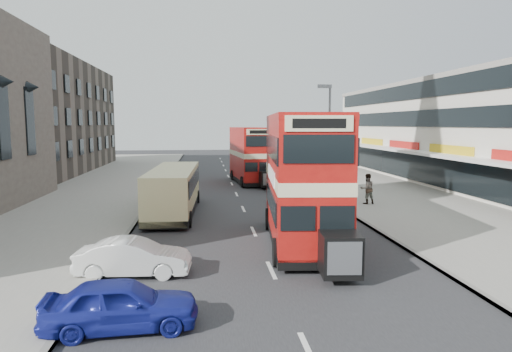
{
  "coord_description": "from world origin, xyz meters",
  "views": [
    {
      "loc": [
        -2.37,
        -13.76,
        5.32
      ],
      "look_at": [
        -0.01,
        6.86,
        2.92
      ],
      "focal_mm": 31.53,
      "sensor_mm": 36.0,
      "label": 1
    }
  ],
  "objects_px": {
    "bus_second": "(250,155)",
    "car_left_front": "(134,257)",
    "car_right_b": "(298,183)",
    "cyclist": "(280,183)",
    "car_right_a": "(308,193)",
    "car_right_c": "(280,170)",
    "coach": "(174,189)",
    "pedestrian_far": "(319,169)",
    "car_left_near": "(121,304)",
    "bus_main": "(303,179)",
    "street_lamp": "(328,132)",
    "pedestrian_near": "(367,189)"
  },
  "relations": [
    {
      "from": "cyclist",
      "to": "pedestrian_far",
      "type": "bearing_deg",
      "value": 63.32
    },
    {
      "from": "car_left_front",
      "to": "car_right_b",
      "type": "distance_m",
      "value": 21.19
    },
    {
      "from": "street_lamp",
      "to": "car_right_b",
      "type": "height_order",
      "value": "street_lamp"
    },
    {
      "from": "coach",
      "to": "bus_main",
      "type": "bearing_deg",
      "value": -48.25
    },
    {
      "from": "car_left_front",
      "to": "pedestrian_near",
      "type": "xyz_separation_m",
      "value": [
        13.02,
        12.15,
        0.5
      ]
    },
    {
      "from": "bus_second",
      "to": "car_right_a",
      "type": "height_order",
      "value": "bus_second"
    },
    {
      "from": "bus_second",
      "to": "car_right_b",
      "type": "height_order",
      "value": "bus_second"
    },
    {
      "from": "coach",
      "to": "car_left_front",
      "type": "relative_size",
      "value": 2.44
    },
    {
      "from": "car_right_b",
      "to": "pedestrian_far",
      "type": "xyz_separation_m",
      "value": [
        3.73,
        7.86,
        0.28
      ]
    },
    {
      "from": "street_lamp",
      "to": "bus_second",
      "type": "xyz_separation_m",
      "value": [
        -4.87,
        8.51,
        -2.23
      ]
    },
    {
      "from": "car_right_b",
      "to": "pedestrian_near",
      "type": "height_order",
      "value": "pedestrian_near"
    },
    {
      "from": "cyclist",
      "to": "bus_second",
      "type": "bearing_deg",
      "value": 115.94
    },
    {
      "from": "car_right_a",
      "to": "car_right_b",
      "type": "relative_size",
      "value": 0.94
    },
    {
      "from": "car_right_a",
      "to": "car_right_b",
      "type": "xyz_separation_m",
      "value": [
        0.32,
        4.76,
        0.01
      ]
    },
    {
      "from": "coach",
      "to": "car_left_front",
      "type": "height_order",
      "value": "coach"
    },
    {
      "from": "pedestrian_far",
      "to": "cyclist",
      "type": "relative_size",
      "value": 0.77
    },
    {
      "from": "bus_second",
      "to": "car_left_front",
      "type": "xyz_separation_m",
      "value": [
        -6.56,
        -24.51,
        -1.91
      ]
    },
    {
      "from": "pedestrian_far",
      "to": "cyclist",
      "type": "height_order",
      "value": "cyclist"
    },
    {
      "from": "bus_main",
      "to": "car_right_a",
      "type": "relative_size",
      "value": 2.24
    },
    {
      "from": "street_lamp",
      "to": "car_right_c",
      "type": "distance_m",
      "value": 13.3
    },
    {
      "from": "car_right_b",
      "to": "pedestrian_far",
      "type": "relative_size",
      "value": 3.0
    },
    {
      "from": "street_lamp",
      "to": "car_left_front",
      "type": "distance_m",
      "value": 20.09
    },
    {
      "from": "car_right_b",
      "to": "cyclist",
      "type": "height_order",
      "value": "cyclist"
    },
    {
      "from": "car_left_near",
      "to": "car_right_c",
      "type": "bearing_deg",
      "value": -19.89
    },
    {
      "from": "bus_second",
      "to": "car_left_near",
      "type": "distance_m",
      "value": 29.49
    },
    {
      "from": "coach",
      "to": "car_left_near",
      "type": "relative_size",
      "value": 2.44
    },
    {
      "from": "coach",
      "to": "car_right_a",
      "type": "height_order",
      "value": "coach"
    },
    {
      "from": "street_lamp",
      "to": "bus_main",
      "type": "bearing_deg",
      "value": -110.26
    },
    {
      "from": "car_left_near",
      "to": "pedestrian_near",
      "type": "bearing_deg",
      "value": -41.16
    },
    {
      "from": "cyclist",
      "to": "pedestrian_near",
      "type": "bearing_deg",
      "value": -48.5
    },
    {
      "from": "bus_main",
      "to": "bus_second",
      "type": "height_order",
      "value": "bus_main"
    },
    {
      "from": "car_right_c",
      "to": "pedestrian_near",
      "type": "bearing_deg",
      "value": 13.28
    },
    {
      "from": "car_left_front",
      "to": "car_right_a",
      "type": "xyz_separation_m",
      "value": [
        9.53,
        14.0,
        0.01
      ]
    },
    {
      "from": "car_right_a",
      "to": "bus_second",
      "type": "bearing_deg",
      "value": -156.71
    },
    {
      "from": "pedestrian_near",
      "to": "car_right_c",
      "type": "bearing_deg",
      "value": -88.75
    },
    {
      "from": "car_right_c",
      "to": "coach",
      "type": "bearing_deg",
      "value": -24.88
    },
    {
      "from": "car_right_c",
      "to": "cyclist",
      "type": "bearing_deg",
      "value": -6.59
    },
    {
      "from": "street_lamp",
      "to": "cyclist",
      "type": "height_order",
      "value": "street_lamp"
    },
    {
      "from": "bus_second",
      "to": "car_right_c",
      "type": "relative_size",
      "value": 2.04
    },
    {
      "from": "street_lamp",
      "to": "car_left_front",
      "type": "relative_size",
      "value": 2.06
    },
    {
      "from": "coach",
      "to": "car_right_b",
      "type": "distance_m",
      "value": 12.08
    },
    {
      "from": "bus_main",
      "to": "car_right_b",
      "type": "xyz_separation_m",
      "value": [
        3.06,
        15.3,
        -2.24
      ]
    },
    {
      "from": "bus_main",
      "to": "car_left_near",
      "type": "distance_m",
      "value": 10.32
    },
    {
      "from": "bus_main",
      "to": "bus_second",
      "type": "xyz_separation_m",
      "value": [
        -0.24,
        21.04,
        -0.36
      ]
    },
    {
      "from": "car_right_a",
      "to": "car_right_c",
      "type": "distance_m",
      "value": 14.6
    },
    {
      "from": "bus_second",
      "to": "pedestrian_far",
      "type": "bearing_deg",
      "value": -168.91
    },
    {
      "from": "pedestrian_near",
      "to": "car_right_a",
      "type": "bearing_deg",
      "value": -37.05
    },
    {
      "from": "car_left_front",
      "to": "pedestrian_near",
      "type": "height_order",
      "value": "pedestrian_near"
    },
    {
      "from": "bus_second",
      "to": "street_lamp",
      "type": "bearing_deg",
      "value": 114.13
    },
    {
      "from": "street_lamp",
      "to": "car_left_near",
      "type": "xyz_separation_m",
      "value": [
        -11.1,
        -20.26,
        -4.11
      ]
    }
  ]
}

